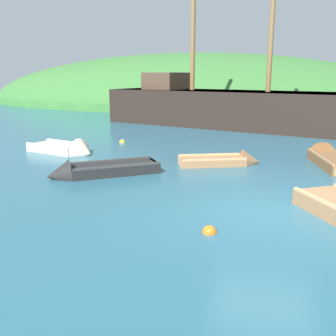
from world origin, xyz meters
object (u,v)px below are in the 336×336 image
object	(u,v)px
rowboat_portside	(98,172)
rowboat_outer_right	(67,151)
sailing_ship	(222,112)
buoy_orange	(209,233)
rowboat_far	(329,160)
buoy_yellow	(122,142)
rowboat_near_dock	(225,162)

from	to	relation	value
rowboat_portside	rowboat_outer_right	bearing A→B (deg)	-83.40
sailing_ship	buoy_orange	distance (m)	17.25
buoy_orange	rowboat_far	bearing A→B (deg)	66.25
rowboat_portside	buoy_orange	world-z (taller)	rowboat_portside
rowboat_outer_right	buoy_yellow	distance (m)	3.27
rowboat_near_dock	buoy_orange	xyz separation A→B (m)	(0.36, -6.36, -0.08)
rowboat_near_dock	buoy_orange	bearing A→B (deg)	-108.40
rowboat_outer_right	buoy_orange	bearing A→B (deg)	-28.29
rowboat_far	buoy_orange	world-z (taller)	rowboat_far
rowboat_portside	rowboat_far	bearing A→B (deg)	171.33
buoy_yellow	buoy_orange	xyz separation A→B (m)	(5.68, -9.86, 0.00)
buoy_yellow	buoy_orange	size ratio (longest dim) A/B	0.92
rowboat_far	rowboat_portside	bearing A→B (deg)	105.91
buoy_yellow	sailing_ship	bearing A→B (deg)	61.68
sailing_ship	rowboat_outer_right	bearing A→B (deg)	-99.80
rowboat_portside	sailing_ship	bearing A→B (deg)	-135.81
rowboat_outer_right	rowboat_portside	bearing A→B (deg)	-31.83
rowboat_outer_right	buoy_orange	xyz separation A→B (m)	(7.00, -6.88, -0.10)
sailing_ship	buoy_yellow	bearing A→B (deg)	-101.06
sailing_ship	rowboat_near_dock	distance (m)	10.89
rowboat_portside	rowboat_outer_right	distance (m)	4.16
rowboat_portside	buoy_yellow	world-z (taller)	rowboat_portside
sailing_ship	rowboat_portside	world-z (taller)	sailing_ship
rowboat_portside	buoy_yellow	distance (m)	6.25
rowboat_far	buoy_yellow	size ratio (longest dim) A/B	13.22
buoy_orange	rowboat_portside	bearing A→B (deg)	138.12
buoy_yellow	rowboat_near_dock	bearing A→B (deg)	-33.33
buoy_yellow	buoy_orange	bearing A→B (deg)	-60.05
rowboat_near_dock	rowboat_outer_right	size ratio (longest dim) A/B	0.95
rowboat_far	rowboat_near_dock	distance (m)	3.90
sailing_ship	rowboat_far	distance (m)	10.85
sailing_ship	buoy_orange	bearing A→B (deg)	-66.88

